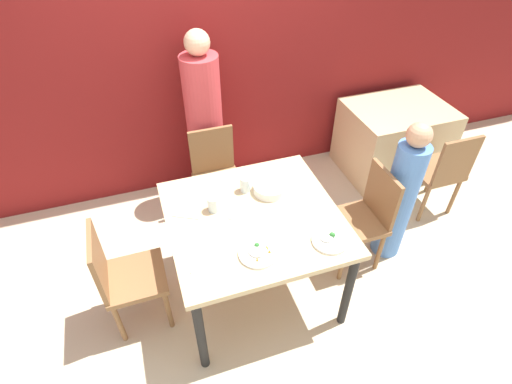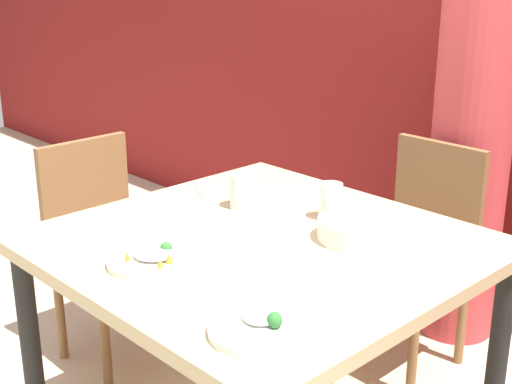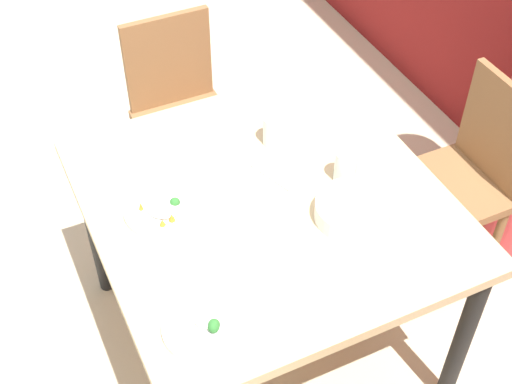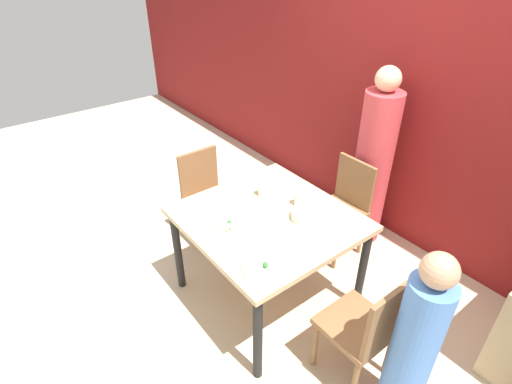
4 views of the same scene
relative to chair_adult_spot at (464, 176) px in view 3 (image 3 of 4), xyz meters
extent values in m
plane|color=beige|center=(0.05, -0.89, -0.47)|extent=(10.00, 10.00, 0.00)
cube|color=tan|center=(0.05, -0.89, 0.28)|extent=(1.14, 1.10, 0.04)
cylinder|color=black|center=(-0.46, -1.37, -0.11)|extent=(0.06, 0.06, 0.73)
cylinder|color=black|center=(-0.46, -0.40, -0.11)|extent=(0.06, 0.06, 0.73)
cylinder|color=black|center=(0.56, -0.40, -0.11)|extent=(0.06, 0.06, 0.73)
cube|color=brown|center=(0.00, -0.07, -0.05)|extent=(0.40, 0.40, 0.04)
cube|color=brown|center=(0.00, 0.12, 0.18)|extent=(0.38, 0.03, 0.42)
cylinder|color=brown|center=(-0.16, -0.23, -0.27)|extent=(0.04, 0.04, 0.40)
cylinder|color=brown|center=(0.17, -0.23, -0.27)|extent=(0.04, 0.04, 0.40)
cylinder|color=brown|center=(-0.16, 0.10, -0.27)|extent=(0.04, 0.04, 0.40)
cylinder|color=brown|center=(0.17, 0.10, -0.27)|extent=(0.04, 0.04, 0.40)
cube|color=brown|center=(-0.79, -0.85, -0.05)|extent=(0.40, 0.40, 0.04)
cube|color=brown|center=(-0.97, -0.85, 0.18)|extent=(0.03, 0.38, 0.42)
cylinder|color=brown|center=(-0.62, -1.02, -0.27)|extent=(0.04, 0.04, 0.40)
cylinder|color=brown|center=(-0.62, -0.69, -0.27)|extent=(0.04, 0.04, 0.40)
cylinder|color=brown|center=(-0.95, -1.02, -0.27)|extent=(0.04, 0.04, 0.40)
cylinder|color=brown|center=(-0.95, -0.69, -0.27)|extent=(0.04, 0.04, 0.40)
cylinder|color=white|center=(0.24, -0.68, 0.33)|extent=(0.23, 0.23, 0.06)
cylinder|color=#BC5123|center=(0.24, -0.68, 0.36)|extent=(0.20, 0.20, 0.01)
cylinder|color=white|center=(-0.03, -1.21, 0.31)|extent=(0.23, 0.23, 0.02)
ellipsoid|color=white|center=(-0.03, -1.20, 0.33)|extent=(0.11, 0.11, 0.02)
cone|color=orange|center=(0.04, -1.23, 0.33)|extent=(0.02, 0.02, 0.02)
cone|color=orange|center=(-0.06, -1.27, 0.33)|extent=(0.01, 0.01, 0.03)
cone|color=orange|center=(0.03, -1.20, 0.33)|extent=(0.02, 0.02, 0.03)
sphere|color=#2D702D|center=(-0.02, -1.17, 0.33)|extent=(0.03, 0.03, 0.03)
cylinder|color=white|center=(0.43, -1.25, 0.31)|extent=(0.23, 0.23, 0.02)
ellipsoid|color=white|center=(0.41, -1.23, 0.33)|extent=(0.08, 0.08, 0.02)
sphere|color=#2D702D|center=(0.45, -1.23, 0.33)|extent=(0.03, 0.03, 0.03)
sphere|color=#2D702D|center=(0.45, -1.23, 0.33)|extent=(0.03, 0.03, 0.03)
cylinder|color=silver|center=(-0.19, -0.74, 0.35)|extent=(0.08, 0.08, 0.11)
cylinder|color=silver|center=(0.08, -0.62, 0.36)|extent=(0.07, 0.07, 0.11)
cube|color=white|center=(-0.37, -1.15, 0.30)|extent=(0.14, 0.14, 0.01)
cube|color=silver|center=(-0.38, -0.75, 0.30)|extent=(0.17, 0.10, 0.01)
cube|color=silver|center=(-0.03, -0.83, 0.30)|extent=(0.18, 0.08, 0.01)
camera|label=1|loc=(-0.54, -2.70, 2.15)|focal=28.00mm
camera|label=2|loc=(1.40, -2.19, 1.08)|focal=50.00mm
camera|label=3|loc=(1.48, -1.59, 1.91)|focal=50.00mm
camera|label=4|loc=(1.79, -2.34, 1.95)|focal=28.00mm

